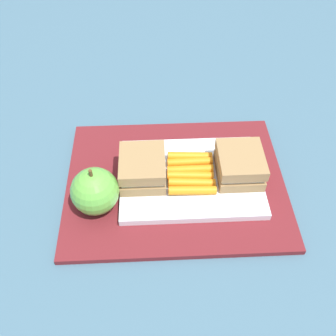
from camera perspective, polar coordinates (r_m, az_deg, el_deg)
The scene contains 7 objects.
ground_plane at distance 0.64m, azimuth 1.12°, elevation -2.43°, with size 2.40×2.40×0.00m, color #42667A.
lunchbag_mat at distance 0.64m, azimuth 1.13°, elevation -2.15°, with size 0.36×0.28×0.01m, color maroon.
food_tray at distance 0.63m, azimuth 3.41°, elevation -1.44°, with size 0.23×0.17×0.01m, color white.
sandwich_half_left at distance 0.62m, azimuth 10.72°, elevation 0.49°, with size 0.07×0.08×0.04m.
sandwich_half_right at distance 0.61m, azimuth -3.83°, elevation -0.01°, with size 0.07×0.08×0.04m.
carrot_sticks_bundle at distance 0.62m, azimuth 3.42°, elevation -0.66°, with size 0.08×0.09×0.02m.
apple at distance 0.58m, azimuth -10.91°, elevation -3.43°, with size 0.07×0.07×0.08m.
Camera 1 is at (0.03, 0.40, 0.50)m, focal length 40.65 mm.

